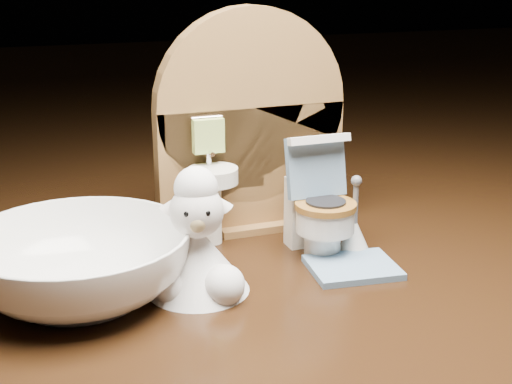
# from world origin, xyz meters

# --- Properties ---
(backdrop_panel) EXTENTS (0.13, 0.05, 0.15)m
(backdrop_panel) POSITION_xyz_m (-0.00, 0.06, 0.07)
(backdrop_panel) COLOR brown
(backdrop_panel) RESTS_ON ground
(toy_toilet) EXTENTS (0.04, 0.05, 0.08)m
(toy_toilet) POSITION_xyz_m (0.03, 0.01, 0.03)
(toy_toilet) COLOR white
(toy_toilet) RESTS_ON ground
(bath_mat) EXTENTS (0.06, 0.05, 0.00)m
(bath_mat) POSITION_xyz_m (0.03, -0.03, 0.00)
(bath_mat) COLOR #6383A2
(bath_mat) RESTS_ON ground
(toilet_brush) EXTENTS (0.02, 0.02, 0.05)m
(toilet_brush) POSITION_xyz_m (0.05, 0.00, 0.01)
(toilet_brush) COLOR white
(toilet_brush) RESTS_ON ground
(plush_lamb) EXTENTS (0.06, 0.06, 0.07)m
(plush_lamb) POSITION_xyz_m (-0.06, -0.02, 0.03)
(plush_lamb) COLOR white
(plush_lamb) RESTS_ON ground
(ceramic_bowl) EXTENTS (0.13, 0.13, 0.04)m
(ceramic_bowl) POSITION_xyz_m (-0.12, -0.00, 0.02)
(ceramic_bowl) COLOR white
(ceramic_bowl) RESTS_ON ground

